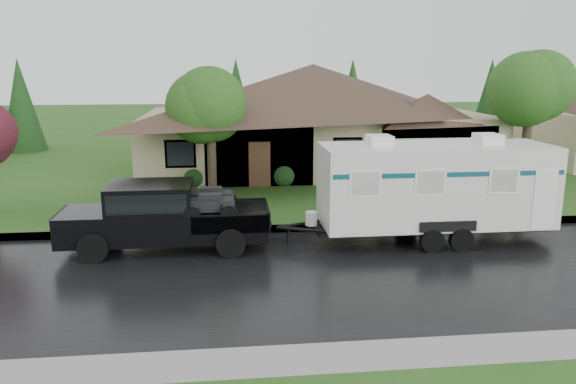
# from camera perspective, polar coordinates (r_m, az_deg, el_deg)

# --- Properties ---
(ground) EXTENTS (140.00, 140.00, 0.00)m
(ground) POSITION_cam_1_polar(r_m,az_deg,el_deg) (17.77, 2.93, -5.91)
(ground) COLOR #2B541A
(ground) RESTS_ON ground
(road) EXTENTS (140.00, 8.00, 0.01)m
(road) POSITION_cam_1_polar(r_m,az_deg,el_deg) (15.91, 4.08, -8.18)
(road) COLOR black
(road) RESTS_ON ground
(curb) EXTENTS (140.00, 0.50, 0.15)m
(curb) POSITION_cam_1_polar(r_m,az_deg,el_deg) (19.87, 1.90, -3.65)
(curb) COLOR gray
(curb) RESTS_ON ground
(lawn) EXTENTS (140.00, 26.00, 0.15)m
(lawn) POSITION_cam_1_polar(r_m,az_deg,el_deg) (32.22, -1.32, 2.73)
(lawn) COLOR #2B541A
(lawn) RESTS_ON ground
(house_main) EXTENTS (19.44, 10.80, 6.90)m
(house_main) POSITION_cam_1_polar(r_m,az_deg,el_deg) (30.93, 3.12, 8.86)
(house_main) COLOR #9C896A
(house_main) RESTS_ON lawn
(tree_left_green) EXTENTS (3.28, 3.28, 5.42)m
(tree_left_green) POSITION_cam_1_polar(r_m,az_deg,el_deg) (23.93, -7.91, 8.38)
(tree_left_green) COLOR #382B1E
(tree_left_green) RESTS_ON lawn
(tree_right_green) EXTENTS (3.82, 3.82, 6.32)m
(tree_right_green) POSITION_cam_1_polar(r_m,az_deg,el_deg) (28.89, 23.45, 9.44)
(tree_right_green) COLOR #382B1E
(tree_right_green) RESTS_ON lawn
(shrub_row) EXTENTS (13.60, 1.00, 1.00)m
(shrub_row) POSITION_cam_1_polar(r_m,az_deg,el_deg) (26.82, 4.00, 1.91)
(shrub_row) COLOR #143814
(shrub_row) RESTS_ON lawn
(pickup_truck) EXTENTS (6.36, 2.42, 2.12)m
(pickup_truck) POSITION_cam_1_polar(r_m,az_deg,el_deg) (17.99, -12.73, -2.20)
(pickup_truck) COLOR black
(pickup_truck) RESTS_ON ground
(travel_trailer) EXTENTS (7.84, 2.75, 3.52)m
(travel_trailer) POSITION_cam_1_polar(r_m,az_deg,el_deg) (18.94, 14.68, 0.71)
(travel_trailer) COLOR silver
(travel_trailer) RESTS_ON ground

